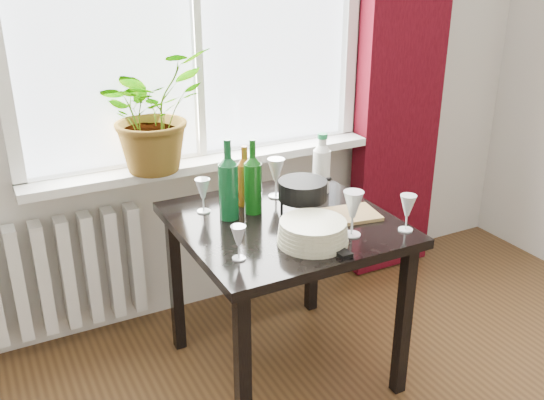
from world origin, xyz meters
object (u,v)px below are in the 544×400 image
wine_bottle_right (253,176)px  plate_stack (313,232)px  bottle_amber (245,175)px  wineglass_front_right (353,213)px  potted_plant (152,111)px  wineglass_far_right (407,213)px  cutting_board (345,215)px  tv_remote (335,248)px  cleaning_bottle (322,163)px  wineglass_back_left (203,195)px  table (284,240)px  wineglass_front_left (239,243)px  wineglass_back_center (276,177)px  radiator (55,276)px  wine_bottle_left (228,179)px  fondue_pot (302,198)px

wine_bottle_right → plate_stack: 0.39m
bottle_amber → wineglass_front_right: (0.24, -0.46, -0.04)m
potted_plant → wineglass_far_right: (0.74, -0.86, -0.30)m
potted_plant → cutting_board: potted_plant is taller
bottle_amber → tv_remote: bearing=-78.4°
cleaning_bottle → wineglass_back_left: bearing=176.9°
table → wineglass_front_left: (-0.31, -0.22, 0.16)m
wineglass_back_center → radiator: bearing=157.1°
wine_bottle_right → wineglass_back_left: bearing=152.1°
wineglass_back_center → tv_remote: bearing=-95.0°
wine_bottle_right → cleaning_bottle: wine_bottle_right is taller
radiator → cutting_board: size_ratio=2.95×
wine_bottle_left → wineglass_front_left: bearing=-108.3°
wine_bottle_left → cutting_board: size_ratio=1.26×
cleaning_bottle → cutting_board: (-0.06, -0.29, -0.13)m
table → wineglass_far_right: size_ratio=5.54×
wineglass_front_left → plate_stack: (0.30, -0.01, -0.02)m
wineglass_back_center → wineglass_back_left: 0.35m
tv_remote → wineglass_far_right: bearing=-0.4°
wineglass_back_left → cleaning_bottle: bearing=-3.1°
bottle_amber → wineglass_front_left: size_ratio=2.04×
radiator → cleaning_bottle: size_ratio=2.90×
radiator → wineglass_front_right: bearing=-40.9°
potted_plant → cutting_board: bearing=-47.1°
cleaning_bottle → wineglass_front_right: bearing=-106.9°
bottle_amber → plate_stack: size_ratio=0.99×
radiator → wineglass_back_left: size_ratio=5.31×
potted_plant → wine_bottle_left: 0.50m
wine_bottle_left → bottle_amber: wine_bottle_left is taller
radiator → cleaning_bottle: (1.15, -0.43, 0.50)m
wine_bottle_left → bottle_amber: 0.16m
bottle_amber → wineglass_front_left: bearing=-117.7°
potted_plant → table: bearing=-56.8°
radiator → fondue_pot: 1.21m
wine_bottle_left → wineglass_far_right: (0.57, -0.43, -0.09)m
table → wineglass_front_left: size_ratio=6.42×
radiator → wineglass_back_left: wineglass_back_left is taller
wineglass_far_right → cutting_board: 0.27m
wineglass_front_left → wine_bottle_left: bearing=71.7°
table → potted_plant: size_ratio=1.59×
cutting_board → wineglass_far_right: bearing=-57.2°
potted_plant → wineglass_front_left: potted_plant is taller
table → wineglass_far_right: bearing=-39.5°
wine_bottle_left → wineglass_back_center: 0.31m
radiator → tv_remote: (0.89, -0.96, 0.37)m
table → wineglass_back_center: (0.09, 0.23, 0.18)m
radiator → wineglass_front_left: (0.54, -0.85, 0.43)m
wine_bottle_right → wineglass_back_center: size_ratio=1.74×
wine_bottle_right → bottle_amber: bearing=87.4°
wineglass_back_center → cleaning_bottle: bearing=-10.3°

